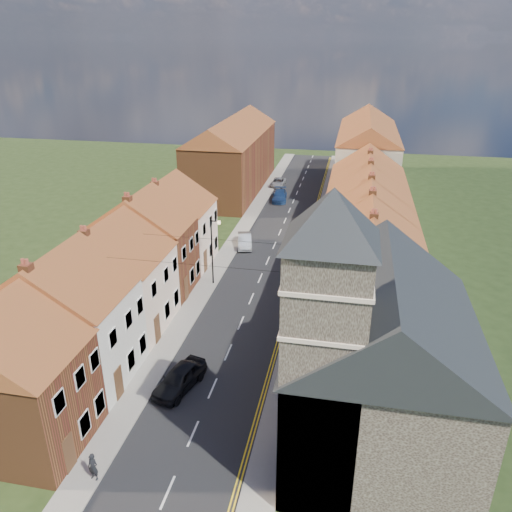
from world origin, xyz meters
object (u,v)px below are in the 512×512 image
at_px(car_near, 180,378).
at_px(pedestrian_right_b, 288,318).
at_px(church, 374,351).
at_px(car_mid, 245,240).
at_px(lamppost, 213,248).
at_px(pedestrian_left, 93,467).
at_px(car_distant, 278,182).
at_px(car_far, 280,196).
at_px(pedestrian_right, 310,299).

distance_m(car_near, pedestrian_right_b, 10.03).
xyz_separation_m(church, car_mid, (-12.41, 25.88, -5.22)).
distance_m(lamppost, pedestrian_left, 22.16).
bearing_deg(car_distant, pedestrian_right_b, -77.43).
height_order(car_near, car_far, car_near).
distance_m(pedestrian_left, pedestrian_right, 21.09).
xyz_separation_m(car_mid, pedestrian_left, (-0.76, -31.21, 0.22)).
height_order(car_mid, car_distant, car_mid).
xyz_separation_m(lamppost, car_distant, (0.61, 32.99, -2.97)).
xyz_separation_m(car_mid, car_far, (1.15, 16.70, 0.02)).
distance_m(church, pedestrian_right_b, 12.96).
bearing_deg(car_near, car_mid, 107.76).
height_order(church, pedestrian_right, church).
bearing_deg(car_far, pedestrian_left, -98.44).
height_order(church, car_mid, church).
bearing_deg(pedestrian_right_b, pedestrian_right, -118.26).
distance_m(car_far, pedestrian_left, 47.94).
bearing_deg(car_near, car_far, 105.09).
bearing_deg(car_distant, car_near, -86.01).
xyz_separation_m(car_distant, pedestrian_right, (8.24, -35.84, 0.39)).
relative_size(church, car_distant, 3.69).
relative_size(car_near, pedestrian_right, 2.59).
height_order(car_distant, pedestrian_right_b, pedestrian_right_b).
distance_m(pedestrian_left, pedestrian_right_b, 17.58).
height_order(car_far, pedestrian_right, pedestrian_right).
distance_m(car_far, car_distant, 7.20).
bearing_deg(pedestrian_left, car_distant, 99.35).
xyz_separation_m(church, pedestrian_left, (-13.17, -5.32, -4.99)).
bearing_deg(pedestrian_right_b, car_far, -85.92).
bearing_deg(car_mid, car_distant, 76.68).
xyz_separation_m(car_near, car_far, (0.12, 40.24, -0.06)).
distance_m(car_near, car_mid, 23.57).
xyz_separation_m(car_near, pedestrian_right, (7.06, 11.49, 0.22)).
xyz_separation_m(car_mid, car_distant, (-0.15, 23.78, -0.09)).
height_order(car_near, pedestrian_left, pedestrian_left).
bearing_deg(pedestrian_right_b, car_distant, -85.84).
bearing_deg(pedestrian_right, car_far, -79.30).
relative_size(car_near, car_distant, 1.06).
distance_m(lamppost, pedestrian_right, 9.65).
bearing_deg(lamppost, church, -51.70).
relative_size(car_mid, pedestrian_right, 2.39).
height_order(pedestrian_left, pedestrian_right_b, pedestrian_right_b).
relative_size(church, pedestrian_right_b, 8.96).
bearing_deg(car_mid, pedestrian_right_b, -79.90).
xyz_separation_m(car_near, car_distant, (-1.18, 47.32, -0.17)).
bearing_deg(pedestrian_right_b, pedestrian_left, 58.87).
xyz_separation_m(lamppost, pedestrian_right_b, (7.51, -6.10, -2.57)).
xyz_separation_m(church, car_near, (-11.38, 2.34, -5.14)).
distance_m(car_mid, pedestrian_right, 14.53).
relative_size(car_near, car_far, 0.93).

